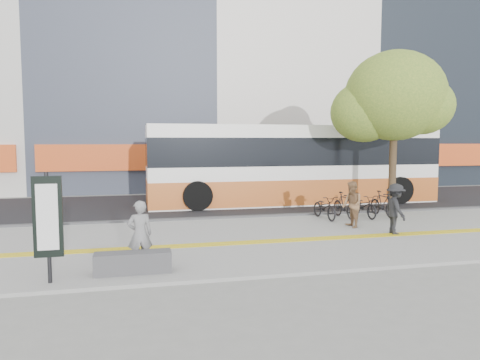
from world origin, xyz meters
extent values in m
plane|color=slate|center=(0.00, 0.00, 0.00)|extent=(120.00, 120.00, 0.00)
cube|color=gray|center=(0.00, 1.50, 0.04)|extent=(40.00, 7.00, 0.08)
cube|color=yellow|center=(0.00, 1.00, 0.09)|extent=(40.00, 0.45, 0.01)
cube|color=black|center=(0.00, 9.00, 0.03)|extent=(40.00, 8.00, 0.06)
cube|color=#3C3C3F|center=(0.00, 5.00, 0.07)|extent=(40.00, 0.25, 0.14)
cube|color=#DC4E1B|center=(2.00, 14.05, 2.00)|extent=(19.00, 0.50, 1.40)
cube|color=#B6B6B1|center=(20.00, 20.00, 13.00)|extent=(16.00, 12.00, 26.00)
cube|color=#3C3C3F|center=(-2.60, -1.20, 0.30)|extent=(1.60, 0.45, 0.45)
cylinder|color=black|center=(-4.20, -1.50, 1.18)|extent=(0.08, 0.08, 2.20)
cube|color=black|center=(-4.20, -1.50, 1.40)|extent=(0.55, 0.08, 1.60)
cube|color=white|center=(-4.20, -1.55, 1.40)|extent=(0.40, 0.02, 1.30)
cylinder|color=#39271A|center=(7.20, 4.70, 1.68)|extent=(0.28, 0.28, 3.20)
ellipsoid|color=#456D24|center=(7.20, 4.70, 4.60)|extent=(3.80, 3.80, 3.42)
ellipsoid|color=#456D24|center=(6.20, 5.20, 4.00)|extent=(2.60, 2.60, 2.34)
ellipsoid|color=#456D24|center=(8.10, 4.30, 4.20)|extent=(2.40, 2.40, 2.16)
ellipsoid|color=#456D24|center=(7.50, 5.50, 5.40)|extent=(2.20, 2.20, 1.98)
cube|color=white|center=(4.52, 8.50, 1.81)|extent=(13.14, 2.74, 3.50)
cube|color=#C05B21|center=(4.52, 8.50, 0.66)|extent=(13.16, 2.76, 1.09)
cube|color=black|center=(4.52, 8.50, 2.41)|extent=(13.16, 2.76, 1.20)
cylinder|color=black|center=(-0.08, 7.13, 0.66)|extent=(1.20, 0.38, 1.20)
cylinder|color=black|center=(-0.08, 9.87, 0.66)|extent=(1.20, 0.38, 1.20)
cylinder|color=black|center=(9.12, 7.13, 0.66)|extent=(1.20, 0.38, 1.20)
cylinder|color=black|center=(9.12, 9.87, 0.66)|extent=(1.20, 0.38, 1.20)
imported|color=black|center=(4.08, 4.00, 0.50)|extent=(0.67, 1.65, 0.85)
imported|color=black|center=(4.85, 4.00, 0.55)|extent=(0.55, 1.59, 0.94)
imported|color=black|center=(5.62, 4.00, 0.50)|extent=(0.67, 1.65, 0.85)
imported|color=black|center=(6.40, 4.00, 0.55)|extent=(0.55, 1.59, 0.94)
imported|color=black|center=(-2.45, -0.84, 0.83)|extent=(0.59, 0.43, 1.50)
imported|color=olive|center=(4.28, 2.33, 0.83)|extent=(0.60, 0.75, 1.50)
imported|color=black|center=(5.08, 1.10, 0.84)|extent=(0.66, 1.04, 1.53)
camera|label=1|loc=(-2.51, -10.74, 2.88)|focal=33.41mm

